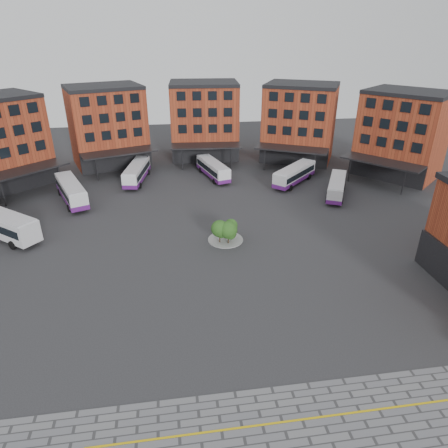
{
  "coord_description": "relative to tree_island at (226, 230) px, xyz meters",
  "views": [
    {
      "loc": [
        -4.57,
        -31.44,
        24.03
      ],
      "look_at": [
        1.31,
        8.53,
        4.0
      ],
      "focal_mm": 32.0,
      "sensor_mm": 36.0,
      "label": 1
    }
  ],
  "objects": [
    {
      "name": "ground",
      "position": [
        -1.97,
        -11.44,
        -1.68
      ],
      "size": [
        160.0,
        160.0,
        0.0
      ],
      "primitive_type": "plane",
      "color": "#28282B",
      "rests_on": "ground"
    },
    {
      "name": "yellow_line",
      "position": [
        0.03,
        -25.44,
        -1.65
      ],
      "size": [
        26.0,
        0.15,
        0.02
      ],
      "primitive_type": "cube",
      "color": "gold",
      "rests_on": "paving_zone"
    },
    {
      "name": "main_building",
      "position": [
        -6.74,
        26.81,
        5.55
      ],
      "size": [
        94.14,
        42.48,
        14.6
      ],
      "color": "#993C21",
      "rests_on": "ground"
    },
    {
      "name": "tree_island",
      "position": [
        0.0,
        0.0,
        0.0
      ],
      "size": [
        4.4,
        4.4,
        3.02
      ],
      "color": "gray",
      "rests_on": "ground"
    },
    {
      "name": "bus_a",
      "position": [
        -27.72,
        5.52,
        0.34
      ],
      "size": [
        11.06,
        9.73,
        3.4
      ],
      "rotation": [
        0.0,
        0.0,
        0.89
      ],
      "color": "silver",
      "rests_on": "ground"
    },
    {
      "name": "bus_b",
      "position": [
        -21.26,
        16.21,
        0.04
      ],
      "size": [
        6.67,
        11.41,
        3.18
      ],
      "rotation": [
        0.0,
        0.0,
        0.39
      ],
      "color": "silver",
      "rests_on": "ground"
    },
    {
      "name": "bus_c",
      "position": [
        -11.86,
        23.84,
        -0.05
      ],
      "size": [
        4.34,
        10.95,
        3.01
      ],
      "rotation": [
        0.0,
        0.0,
        -0.18
      ],
      "color": "white",
      "rests_on": "ground"
    },
    {
      "name": "bus_d",
      "position": [
        1.32,
        23.9,
        -0.12
      ],
      "size": [
        5.03,
        10.49,
        2.88
      ],
      "rotation": [
        0.0,
        0.0,
        0.27
      ],
      "color": "white",
      "rests_on": "ground"
    },
    {
      "name": "bus_e",
      "position": [
        14.62,
        18.88,
        -0.05
      ],
      "size": [
        9.32,
        9.21,
        3.0
      ],
      "rotation": [
        0.0,
        0.0,
        -0.8
      ],
      "color": "silver",
      "rests_on": "ground"
    },
    {
      "name": "bus_f",
      "position": [
        19.47,
        12.51,
        -0.16
      ],
      "size": [
        6.47,
        9.94,
        2.8
      ],
      "rotation": [
        0.0,
        0.0,
        -0.46
      ],
      "color": "silver",
      "rests_on": "ground"
    }
  ]
}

